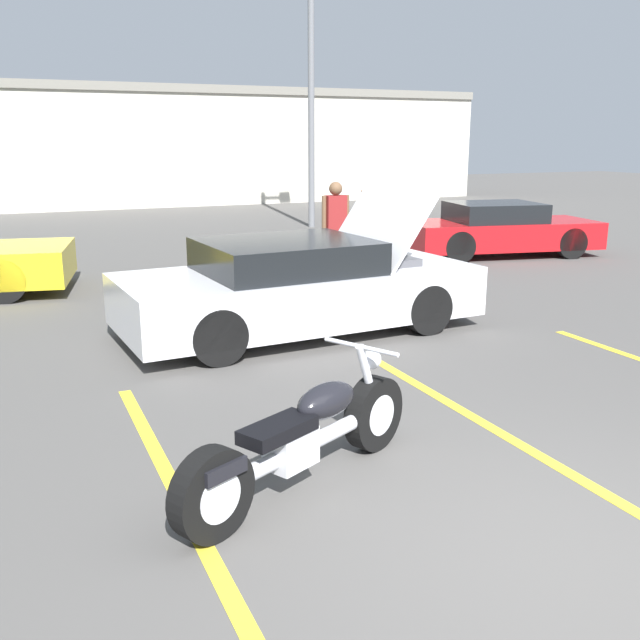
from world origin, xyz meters
The scene contains 10 objects.
ground_plane centered at (0.00, 0.00, 0.00)m, with size 80.00×80.00×0.00m, color #514F4C.
parking_stripe_middle centered at (-1.97, 1.98, 0.00)m, with size 0.12×4.58×0.01m, color yellow.
parking_stripe_back centered at (0.87, 1.98, 0.00)m, with size 0.12×4.58×0.01m, color yellow.
far_building centered at (0.00, 25.77, 2.34)m, with size 32.00×4.20×4.40m.
light_pole centered at (5.34, 16.23, 4.18)m, with size 1.21×0.28×7.60m.
motorcycle centered at (-1.09, 1.63, 0.39)m, with size 2.22×1.24×0.94m.
show_car_hood_open centered at (0.56, 5.68, 0.62)m, with size 4.77×2.24×2.18m.
parked_car_right_row centered at (6.98, 9.83, 0.56)m, with size 4.39×2.50×1.15m.
spectator_near_motorcycle centered at (3.29, 8.77, 1.10)m, with size 0.52×0.24×1.83m.
spectator_by_show_car centered at (2.40, 8.51, 1.06)m, with size 0.52×0.23×1.77m.
Camera 1 is at (-2.92, -2.81, 2.51)m, focal length 40.00 mm.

